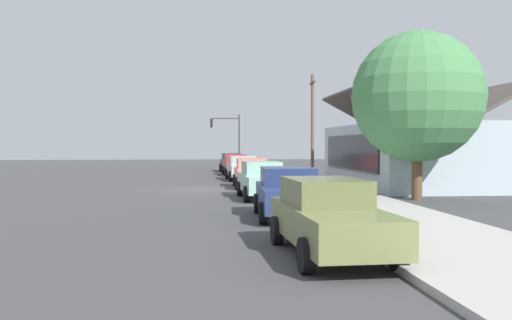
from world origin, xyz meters
name	(u,v)px	position (x,y,z in m)	size (l,w,h in m)	color
ground_plane	(201,190)	(0.00, 0.00, 0.00)	(120.00, 120.00, 0.00)	#424244
sidewalk_curb	(307,187)	(0.00, 5.60, 0.08)	(60.00, 4.20, 0.16)	#B2AFA8
car_charcoal	(232,162)	(-19.48, 2.68, 0.82)	(4.58, 2.08, 1.59)	#2D3035
car_cherry	(236,165)	(-13.62, 2.67, 0.81)	(4.47, 2.02, 1.59)	red
car_silver	(243,168)	(-7.52, 2.75, 0.81)	(4.43, 2.19, 1.59)	silver
car_coral	(252,173)	(-1.18, 2.76, 0.81)	(4.35, 2.02, 1.59)	#EA8C75
car_seafoam	(263,180)	(5.02, 2.66, 0.81)	(4.60, 2.07, 1.59)	#9ED1BC
car_navy	(289,192)	(11.43, 2.79, 0.82)	(4.51, 2.24, 1.59)	navy
car_olive	(329,216)	(17.48, 2.67, 0.82)	(4.84, 2.09, 1.59)	olive
storefront_building	(413,153)	(-1.58, 11.98, 1.87)	(13.47, 7.58, 5.51)	#ADBCC6
shade_tree	(418,97)	(6.38, 9.04, 4.33)	(5.49, 5.49, 7.08)	brown
traffic_light_main	(228,132)	(-23.11, 2.54, 3.49)	(0.37, 2.79, 5.20)	#383833
utility_pole_wooden	(312,123)	(-11.43, 8.20, 3.93)	(1.80, 0.24, 7.50)	brown
fire_hydrant_red	(267,174)	(-6.05, 4.20, 0.50)	(0.22, 0.22, 0.71)	red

